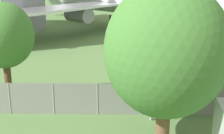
# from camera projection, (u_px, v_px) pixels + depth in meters

# --- Properties ---
(perimeter_fence) EXTENTS (56.07, 0.07, 1.89)m
(perimeter_fence) POSITION_uv_depth(u_px,v_px,m) (97.00, 99.00, 17.90)
(perimeter_fence) COLOR gray
(perimeter_fence) RESTS_ON ground
(tree_near_hangar) EXTENTS (5.49, 5.49, 7.65)m
(tree_near_hangar) POSITION_uv_depth(u_px,v_px,m) (166.00, 51.00, 13.56)
(tree_near_hangar) COLOR brown
(tree_near_hangar) RESTS_ON ground
(tree_left_of_cabin) EXTENTS (3.52, 3.52, 6.37)m
(tree_left_of_cabin) POSITION_uv_depth(u_px,v_px,m) (4.00, 36.00, 18.10)
(tree_left_of_cabin) COLOR brown
(tree_left_of_cabin) RESTS_ON ground
(light_mast) EXTENTS (0.44, 0.44, 6.61)m
(light_mast) POSITION_uv_depth(u_px,v_px,m) (154.00, 48.00, 16.29)
(light_mast) COLOR #99999E
(light_mast) RESTS_ON ground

